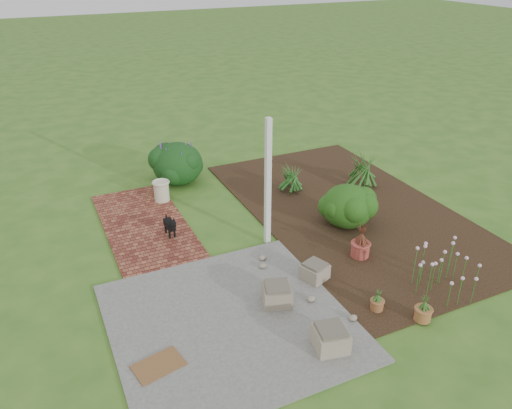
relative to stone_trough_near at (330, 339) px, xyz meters
name	(u,v)px	position (x,y,z in m)	size (l,w,h in m)	color
ground	(255,248)	(0.18, 2.89, -0.19)	(80.00, 80.00, 0.00)	#366620
concrete_patio	(229,321)	(-1.07, 1.14, -0.17)	(3.50, 3.50, 0.04)	#5F5F5C
brick_path	(145,224)	(-1.52, 4.64, -0.17)	(1.60, 3.50, 0.04)	#5C241D
garden_bed	(350,210)	(2.68, 3.39, -0.18)	(4.00, 7.00, 0.03)	black
veranda_post	(268,184)	(0.48, 2.99, 1.06)	(0.10, 0.10, 2.50)	white
stone_trough_near	(330,339)	(0.00, 0.00, 0.00)	(0.46, 0.46, 0.30)	gray
stone_trough_mid	(277,295)	(-0.22, 1.22, 0.00)	(0.44, 0.44, 0.30)	#786858
stone_trough_far	(315,272)	(0.66, 1.53, -0.02)	(0.39, 0.39, 0.26)	gray
coir_doormat	(159,365)	(-2.30, 0.68, -0.14)	(0.66, 0.43, 0.02)	brown
black_dog	(170,225)	(-1.17, 3.94, 0.10)	(0.16, 0.49, 0.42)	black
cream_ceramic_urn	(161,191)	(-0.90, 5.54, 0.07)	(0.34, 0.34, 0.45)	beige
evergreen_shrub	(348,205)	(2.23, 2.89, 0.28)	(1.04, 1.04, 0.89)	#18380B
agapanthus_clump_back	(362,166)	(3.61, 4.31, 0.34)	(1.11, 1.11, 1.00)	#0D3F10
agapanthus_clump_front	(290,176)	(1.96, 4.81, 0.20)	(0.81, 0.81, 0.72)	#1F4214
pink_flower_patch	(445,272)	(2.42, 0.37, 0.19)	(1.11, 1.11, 0.71)	#113D0F
terracotta_pot_bronze	(360,249)	(1.79, 1.79, -0.02)	(0.34, 0.34, 0.28)	#A44037
terracotta_pot_small_left	(377,305)	(1.13, 0.41, -0.08)	(0.20, 0.20, 0.17)	#955C32
terracotta_pot_small_right	(423,314)	(1.61, -0.09, -0.05)	(0.25, 0.25, 0.21)	#A16236
purple_flowering_bush	(177,163)	(-0.25, 6.40, 0.32)	(1.21, 1.21, 1.03)	black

